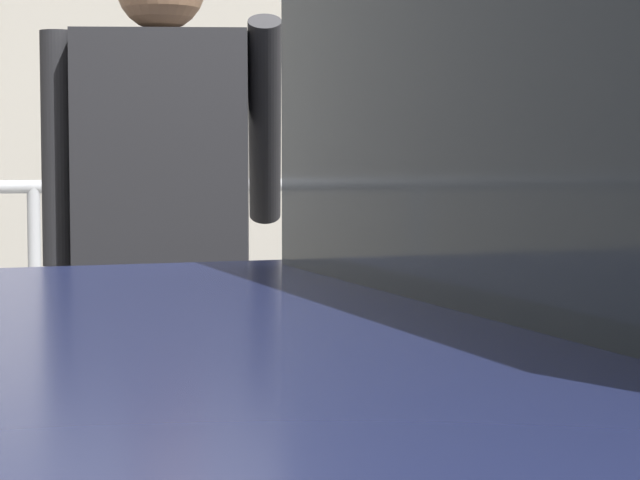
% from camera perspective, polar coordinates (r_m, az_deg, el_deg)
% --- Properties ---
extents(parking_meter, '(0.16, 0.17, 1.49)m').
position_cam_1_polar(parking_meter, '(3.25, 3.11, 1.52)').
color(parking_meter, slate).
rests_on(parking_meter, sidewalk_curb).
extents(pedestrian_at_meter, '(0.71, 0.44, 1.76)m').
position_cam_1_polar(pedestrian_at_meter, '(3.32, -7.24, 0.68)').
color(pedestrian_at_meter, brown).
rests_on(pedestrian_at_meter, sidewalk_curb).
extents(background_railing, '(24.06, 0.06, 1.09)m').
position_cam_1_polar(background_railing, '(5.92, -4.07, -0.24)').
color(background_railing, gray).
rests_on(background_railing, sidewalk_curb).
extents(backdrop_wall, '(32.00, 0.50, 2.85)m').
position_cam_1_polar(backdrop_wall, '(8.65, -8.74, 4.53)').
color(backdrop_wall, gray).
rests_on(backdrop_wall, ground).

